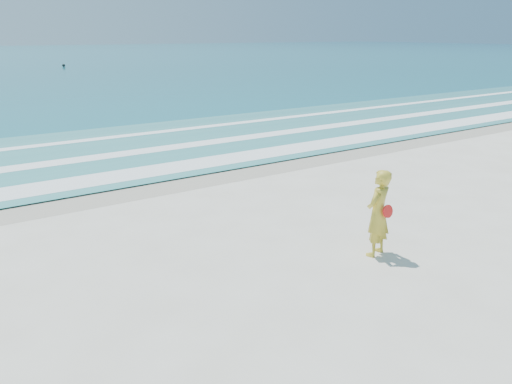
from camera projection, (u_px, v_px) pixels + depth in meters
ground at (376, 316)px, 8.10m from camera, size 400.00×400.00×0.00m
wet_sand at (156, 184)px, 15.21m from camera, size 400.00×2.40×0.00m
shallow at (104, 152)px, 19.15m from camera, size 400.00×10.00×0.01m
foam_near at (140, 173)px, 16.22m from camera, size 400.00×1.40×0.01m
foam_mid at (110, 155)px, 18.52m from camera, size 400.00×0.90×0.01m
foam_far at (85, 140)px, 21.12m from camera, size 400.00×0.60×0.01m
buoy at (64, 65)px, 67.08m from camera, size 0.40×0.40×0.40m
woman at (378, 213)px, 10.09m from camera, size 0.76×0.61×1.82m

